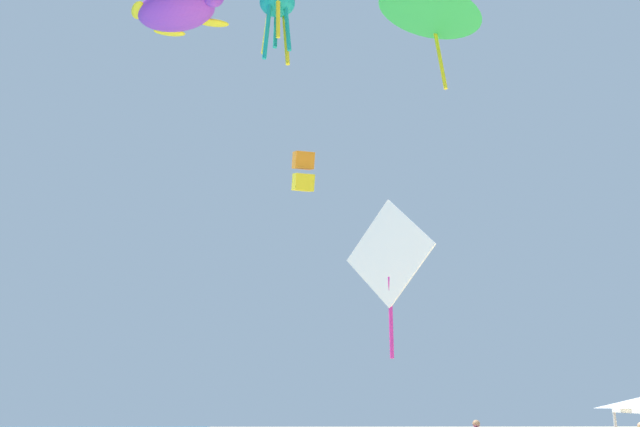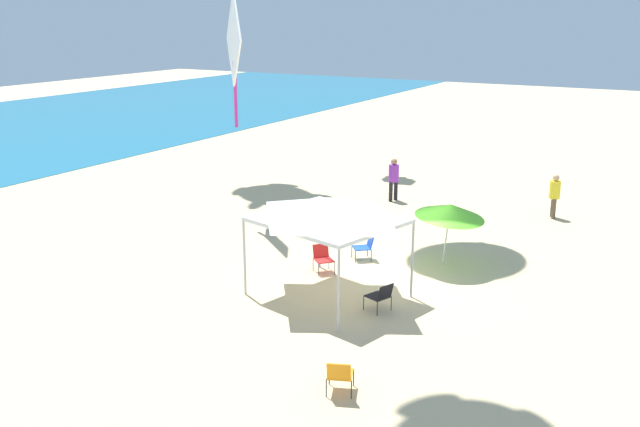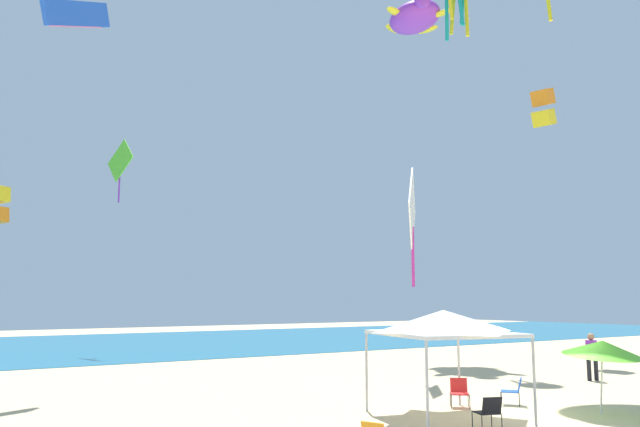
{
  "view_description": "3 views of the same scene",
  "coord_description": "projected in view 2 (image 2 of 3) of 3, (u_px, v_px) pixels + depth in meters",
  "views": [
    {
      "loc": [
        -17.71,
        10.08,
        2.35
      ],
      "look_at": [
        -0.13,
        9.59,
        7.38
      ],
      "focal_mm": 37.58,
      "sensor_mm": 36.0,
      "label": 1
    },
    {
      "loc": [
        -18.72,
        -7.73,
        7.63
      ],
      "look_at": [
        -2.2,
        1.63,
        2.18
      ],
      "focal_mm": 39.22,
      "sensor_mm": 36.0,
      "label": 2
    },
    {
      "loc": [
        -15.32,
        -11.85,
        3.15
      ],
      "look_at": [
        -0.13,
        11.11,
        6.81
      ],
      "focal_mm": 36.18,
      "sensor_mm": 36.0,
      "label": 3
    }
  ],
  "objects": [
    {
      "name": "kite_diamond_white",
      "position": [
        234.0,
        44.0,
        24.72
      ],
      "size": [
        2.44,
        2.4,
        4.8
      ],
      "rotation": [
        0.0,
        0.0,
        3.89
      ],
      "color": "white"
    },
    {
      "name": "folding_chair_facing_ocean",
      "position": [
        381.0,
        295.0,
        18.44
      ],
      "size": [
        0.7,
        0.77,
        0.82
      ],
      "rotation": [
        0.0,
        0.0,
        2.78
      ],
      "color": "black",
      "rests_on": "ground"
    },
    {
      "name": "person_watching_sky",
      "position": [
        394.0,
        176.0,
        29.28
      ],
      "size": [
        0.47,
        0.43,
        1.82
      ],
      "rotation": [
        0.0,
        0.0,
        2.84
      ],
      "color": "black",
      "rests_on": "ground"
    },
    {
      "name": "folding_chair_left_of_tent",
      "position": [
        365.0,
        245.0,
        22.39
      ],
      "size": [
        0.8,
        0.81,
        0.82
      ],
      "rotation": [
        0.0,
        0.0,
        3.84
      ],
      "color": "black",
      "rests_on": "ground"
    },
    {
      "name": "canopy_tent",
      "position": [
        328.0,
        210.0,
        18.93
      ],
      "size": [
        3.88,
        4.22,
        2.86
      ],
      "rotation": [
        0.0,
        0.0,
        -0.24
      ],
      "color": "#B7B7BC",
      "rests_on": "ground"
    },
    {
      "name": "beach_umbrella",
      "position": [
        450.0,
        211.0,
        21.41
      ],
      "size": [
        2.15,
        2.17,
        2.13
      ],
      "color": "silver",
      "rests_on": "ground"
    },
    {
      "name": "folding_chair_near_cooler",
      "position": [
        323.0,
        257.0,
        21.35
      ],
      "size": [
        0.8,
        0.81,
        0.82
      ],
      "rotation": [
        0.0,
        0.0,
        5.57
      ],
      "color": "black",
      "rests_on": "ground"
    },
    {
      "name": "person_kite_handler",
      "position": [
        555.0,
        192.0,
        26.83
      ],
      "size": [
        0.44,
        0.41,
        1.72
      ],
      "rotation": [
        0.0,
        0.0,
        0.35
      ],
      "color": "brown",
      "rests_on": "ground"
    },
    {
      "name": "ground",
      "position": [
        401.0,
        273.0,
        21.44
      ],
      "size": [
        120.0,
        120.0,
        0.1
      ],
      "primitive_type": "cube",
      "color": "#D6BC8C"
    },
    {
      "name": "folding_chair_right_of_tent",
      "position": [
        340.0,
        374.0,
        14.41
      ],
      "size": [
        0.77,
        0.71,
        0.82
      ],
      "rotation": [
        0.0,
        0.0,
        1.95
      ],
      "color": "black",
      "rests_on": "ground"
    }
  ]
}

